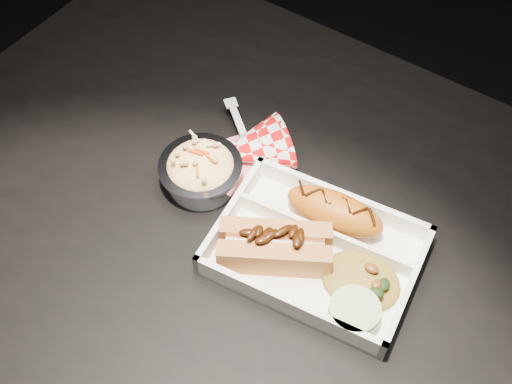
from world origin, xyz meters
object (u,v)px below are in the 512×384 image
hotdog (275,246)px  fried_pastry (335,211)px  napkin_fork (249,149)px  dining_table (294,284)px  food_tray (316,253)px  foil_coleslaw_cup (201,169)px

hotdog → fried_pastry: bearing=38.0°
napkin_fork → dining_table: bearing=5.1°
food_tray → dining_table: bearing=-177.8°
dining_table → napkin_fork: (-0.14, 0.09, 0.11)m
food_tray → foil_coleslaw_cup: size_ratio=2.39×
food_tray → fried_pastry: fried_pastry is taller
dining_table → foil_coleslaw_cup: bearing=173.9°
hotdog → foil_coleslaw_cup: bearing=132.3°
fried_pastry → napkin_fork: napkin_fork is taller
fried_pastry → napkin_fork: 0.16m
dining_table → fried_pastry: (0.02, 0.06, 0.12)m
dining_table → hotdog: bearing=-121.4°
foil_coleslaw_cup → napkin_fork: (0.03, 0.07, -0.01)m
hotdog → napkin_fork: napkin_fork is taller
food_tray → napkin_fork: napkin_fork is taller
hotdog → napkin_fork: (-0.12, 0.12, -0.02)m
foil_coleslaw_cup → napkin_fork: size_ratio=0.69×
dining_table → hotdog: 0.13m
dining_table → fried_pastry: size_ratio=9.10×
fried_pastry → hotdog: hotdog is taller
dining_table → hotdog: size_ratio=8.02×
hotdog → foil_coleslaw_cup: 0.16m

